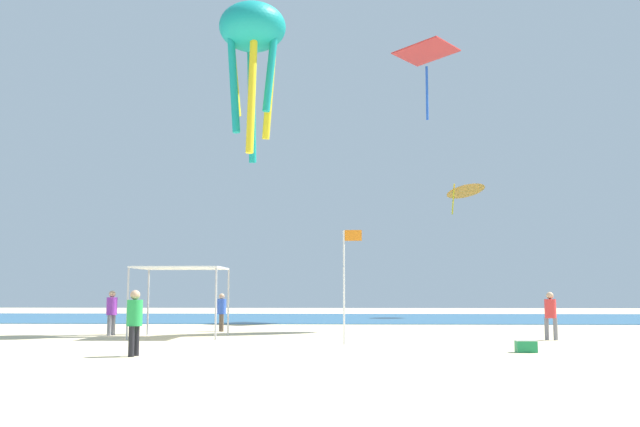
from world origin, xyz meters
name	(u,v)px	position (x,y,z in m)	size (l,w,h in m)	color
ground	(263,349)	(0.00, 0.00, -0.05)	(110.00, 110.00, 0.10)	beige
ocean_strip	(310,318)	(0.00, 24.76, 0.01)	(110.00, 18.06, 0.03)	#28608C
canopy_tent	(181,271)	(-3.65, 4.60, 2.45)	(3.22, 2.65, 2.59)	#B2B2B7
person_near_tent	(112,309)	(-6.62, 5.80, 1.01)	(0.41, 0.46, 1.73)	slate
person_leftmost	(222,309)	(-2.86, 8.82, 0.95)	(0.38, 0.41, 1.62)	brown
person_central	(135,317)	(-2.99, -3.19, 1.01)	(0.41, 0.46, 1.72)	black
person_rightmost	(550,312)	(9.68, 3.78, 0.98)	(0.42, 0.40, 1.67)	slate
banner_flag	(346,275)	(2.53, 1.16, 2.21)	(0.61, 0.06, 3.66)	silver
cooler_box	(526,346)	(7.54, -1.52, 0.18)	(0.57, 0.37, 0.35)	#1E8C4C
kite_diamond_red	(426,56)	(7.22, 19.54, 15.64)	(4.23, 4.23, 4.33)	red
kite_octopus_teal	(252,35)	(-1.45, 7.33, 12.52)	(3.69, 3.69, 6.69)	teal
kite_delta_orange	(465,188)	(10.38, 26.21, 8.64)	(3.65, 3.66, 2.44)	orange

